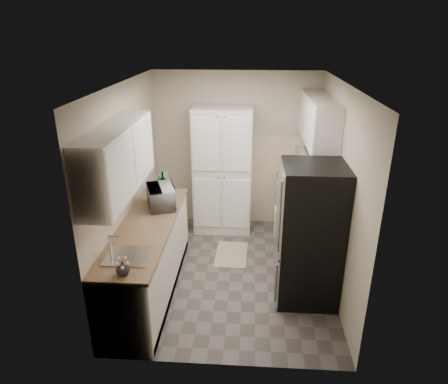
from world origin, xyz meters
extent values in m
plane|color=#56514C|center=(0.00, 0.00, 0.00)|extent=(3.20, 3.20, 0.00)
cube|color=beige|center=(0.00, 1.60, 1.25)|extent=(2.60, 0.04, 2.50)
cube|color=beige|center=(0.00, -1.60, 1.25)|extent=(2.60, 0.04, 2.50)
cube|color=beige|center=(-1.30, 0.00, 1.25)|extent=(0.04, 3.20, 2.50)
cube|color=beige|center=(1.30, 0.00, 1.25)|extent=(0.04, 3.20, 2.50)
cube|color=silver|center=(0.00, 0.00, 2.50)|extent=(2.60, 3.20, 0.04)
cube|color=silver|center=(-1.13, -0.75, 1.83)|extent=(0.33, 1.60, 0.70)
cube|color=silver|center=(1.13, 0.82, 1.89)|extent=(0.33, 1.55, 0.58)
cube|color=#99999E|center=(1.07, 0.39, 1.52)|extent=(0.45, 0.76, 0.13)
cube|color=#B7B7BC|center=(-0.99, -1.15, 0.93)|extent=(0.45, 0.40, 0.02)
cube|color=brown|center=(-1.29, 0.20, 1.18)|extent=(0.02, 0.22, 0.22)
cube|color=silver|center=(-0.20, 1.32, 1.00)|extent=(0.90, 0.55, 2.00)
cube|color=silver|center=(-0.99, -0.43, 0.44)|extent=(0.60, 2.30, 0.88)
cube|color=#846647|center=(-0.99, -0.43, 0.90)|extent=(0.63, 2.33, 0.04)
cube|color=silver|center=(0.99, 1.19, 0.44)|extent=(0.60, 0.80, 0.88)
cube|color=#846647|center=(0.99, 1.19, 0.90)|extent=(0.63, 0.83, 0.04)
cube|color=#B7B7BC|center=(0.97, 0.39, 0.45)|extent=(0.64, 0.76, 0.90)
cube|color=black|center=(0.97, 0.39, 0.92)|extent=(0.66, 0.78, 0.03)
cube|color=black|center=(1.26, 0.39, 1.02)|extent=(0.06, 0.76, 0.22)
cube|color=tan|center=(0.60, 0.25, 0.55)|extent=(0.01, 0.16, 0.42)
cube|color=beige|center=(0.60, 0.49, 0.55)|extent=(0.01, 0.16, 0.42)
cube|color=#B7B7BC|center=(0.94, -0.41, 0.85)|extent=(0.70, 0.72, 1.70)
imported|color=#B6B7BC|center=(-0.91, 0.10, 1.06)|extent=(0.48, 0.57, 0.27)
cylinder|color=black|center=(-0.96, 0.46, 1.08)|extent=(0.08, 0.08, 0.32)
imported|color=beige|center=(-0.95, -1.47, 0.99)|extent=(0.16, 0.16, 0.14)
cube|color=#357B34|center=(-0.97, 0.55, 1.07)|extent=(0.09, 0.23, 0.30)
cube|color=silver|center=(1.09, 1.20, 1.02)|extent=(0.33, 0.40, 0.21)
cube|color=tan|center=(-0.01, 0.47, 0.01)|extent=(0.47, 0.73, 0.01)
camera|label=1|loc=(0.22, -4.58, 3.08)|focal=32.00mm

